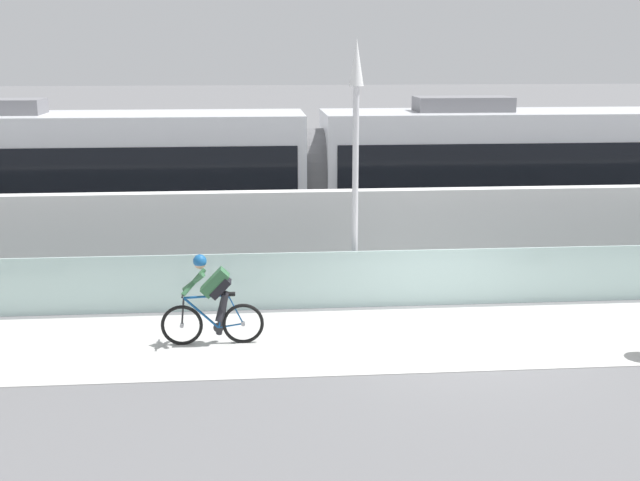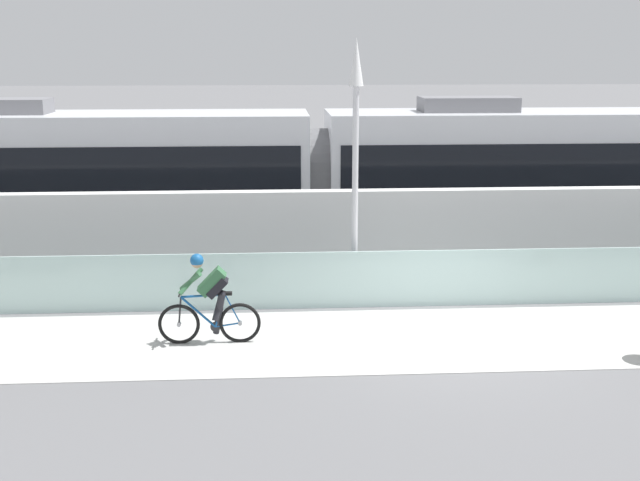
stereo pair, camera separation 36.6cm
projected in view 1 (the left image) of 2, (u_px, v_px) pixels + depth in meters
ground_plane at (452, 337)px, 14.41m from camera, size 200.00×200.00×0.00m
bike_path_deck at (452, 337)px, 14.41m from camera, size 32.00×3.20×0.01m
glass_parapet at (430, 278)px, 16.07m from camera, size 32.00×0.05×1.14m
concrete_barrier_wall at (413, 235)px, 17.71m from camera, size 32.00×0.36×2.04m
tram_rail_near at (392, 252)px, 20.36m from camera, size 32.00×0.08×0.01m
tram_rail_far at (383, 239)px, 21.75m from camera, size 32.00×0.08×0.01m
tram at (313, 174)px, 20.45m from camera, size 22.56×2.54×3.81m
cyclist_on_bike at (212, 301)px, 13.88m from camera, size 1.77×0.58×1.61m
lamp_post_antenna at (356, 139)px, 15.61m from camera, size 0.28×0.28×5.20m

